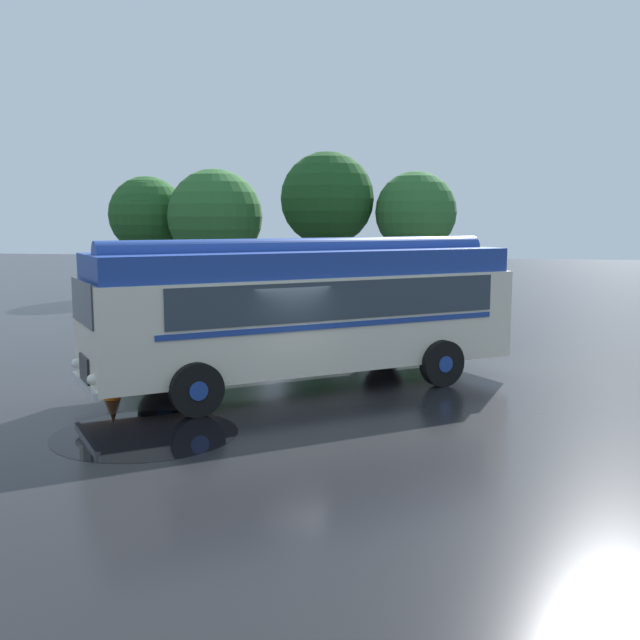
{
  "coord_description": "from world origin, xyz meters",
  "views": [
    {
      "loc": [
        4.18,
        -15.83,
        3.93
      ],
      "look_at": [
        0.5,
        2.4,
        1.4
      ],
      "focal_mm": 42.0,
      "sensor_mm": 36.0,
      "label": 1
    }
  ],
  "objects_px": {
    "car_near_left": "(308,292)",
    "car_mid_right": "(439,294)",
    "vintage_bus": "(307,307)",
    "car_mid_left": "(372,292)",
    "traffic_cone": "(112,387)"
  },
  "relations": [
    {
      "from": "car_near_left",
      "to": "traffic_cone",
      "type": "height_order",
      "value": "car_near_left"
    },
    {
      "from": "vintage_bus",
      "to": "car_mid_left",
      "type": "relative_size",
      "value": 2.22
    },
    {
      "from": "vintage_bus",
      "to": "traffic_cone",
      "type": "relative_size",
      "value": 17.11
    },
    {
      "from": "car_near_left",
      "to": "car_mid_left",
      "type": "height_order",
      "value": "same"
    },
    {
      "from": "vintage_bus",
      "to": "car_mid_right",
      "type": "relative_size",
      "value": 2.24
    },
    {
      "from": "vintage_bus",
      "to": "car_near_left",
      "type": "xyz_separation_m",
      "value": [
        -3.06,
        14.06,
        -1.05
      ]
    },
    {
      "from": "car_mid_right",
      "to": "traffic_cone",
      "type": "height_order",
      "value": "car_mid_right"
    },
    {
      "from": "car_near_left",
      "to": "car_mid_left",
      "type": "xyz_separation_m",
      "value": [
        2.71,
        0.41,
        0.0
      ]
    },
    {
      "from": "vintage_bus",
      "to": "car_mid_right",
      "type": "height_order",
      "value": "vintage_bus"
    },
    {
      "from": "car_mid_right",
      "to": "car_mid_left",
      "type": "bearing_deg",
      "value": 175.23
    },
    {
      "from": "car_near_left",
      "to": "traffic_cone",
      "type": "bearing_deg",
      "value": -93.16
    },
    {
      "from": "vintage_bus",
      "to": "car_near_left",
      "type": "height_order",
      "value": "vintage_bus"
    },
    {
      "from": "car_mid_right",
      "to": "traffic_cone",
      "type": "xyz_separation_m",
      "value": [
        -6.39,
        -16.17,
        -0.57
      ]
    },
    {
      "from": "car_near_left",
      "to": "car_mid_right",
      "type": "bearing_deg",
      "value": 1.8
    },
    {
      "from": "car_mid_left",
      "to": "car_mid_right",
      "type": "distance_m",
      "value": 2.81
    }
  ]
}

